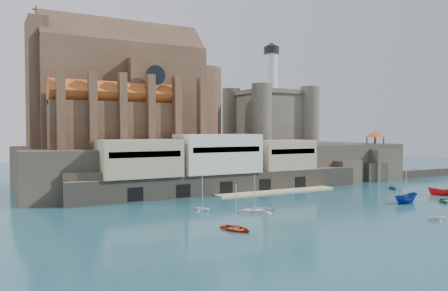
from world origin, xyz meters
TOP-DOWN VIEW (x-y plane):
  - ground at (0.00, 0.00)m, footprint 300.00×300.00m
  - promontory at (-0.19, 39.37)m, footprint 100.00×36.00m
  - quay at (-10.19, 23.07)m, footprint 70.00×12.00m
  - church at (-24.13, 41.85)m, footprint 47.00×25.93m
  - castle_keep at (16.08, 41.08)m, footprint 21.20×21.20m
  - rock_outcrop at (42.00, 25.84)m, footprint 14.50×10.50m
  - pavilion at (42.00, 26.00)m, footprint 6.40×6.40m
  - breakwater at (66.00, 24.00)m, footprint 40.00×3.00m
  - boat_0 at (-24.89, -9.96)m, footprint 3.80×1.98m
  - boat_1 at (5.76, -18.90)m, footprint 2.51×3.07m
  - boat_2 at (14.74, -6.23)m, footprint 2.42×2.36m
  - boat_4 at (-22.57, 5.45)m, footprint 3.07×2.76m
  - boat_5 at (30.00, -2.80)m, footprint 2.63×2.65m
  - boat_6 at (-15.32, 0.10)m, footprint 1.85×4.67m
  - boat_7 at (28.72, 8.76)m, footprint 2.99×2.35m

SIDE VIEW (x-z plane):
  - ground at x=0.00m, z-range 0.00..0.00m
  - breakwater at x=66.00m, z-range -1.20..1.20m
  - boat_0 at x=-24.89m, z-range -2.55..2.55m
  - boat_1 at x=5.76m, z-range -1.54..1.54m
  - boat_2 at x=14.74m, z-range -2.93..2.93m
  - boat_4 at x=-22.57m, z-range -1.52..1.52m
  - boat_5 at x=30.00m, z-range -2.52..2.52m
  - boat_6 at x=-15.32m, z-range -3.18..3.18m
  - boat_7 at x=28.72m, z-range -1.52..1.52m
  - rock_outcrop at x=42.00m, z-range -0.33..8.37m
  - promontory at x=-0.19m, z-range -0.08..9.92m
  - quay at x=-10.19m, z-range -0.46..12.59m
  - pavilion at x=42.00m, z-range 10.03..15.43m
  - castle_keep at x=16.08m, z-range 3.66..32.96m
  - church at x=-24.13m, z-range 6.88..37.38m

